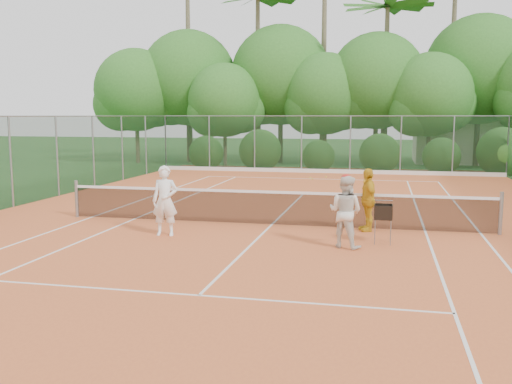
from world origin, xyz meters
TOP-DOWN VIEW (x-y plane):
  - ground at (0.00, 0.00)m, footprint 120.00×120.00m
  - clay_court at (0.00, 0.00)m, footprint 18.00×36.00m
  - club_building at (9.00, 24.00)m, footprint 8.00×5.00m
  - tennis_net at (0.00, 0.00)m, footprint 11.97×0.10m
  - player_white at (-2.36, -1.92)m, footprint 0.70×0.51m
  - player_center_grp at (2.16, -2.27)m, footprint 0.99×0.89m
  - player_yellow at (2.61, -0.21)m, footprint 0.69×1.05m
  - ball_hopper at (3.02, -1.66)m, footprint 0.41×0.41m
  - stray_ball_a at (0.27, 12.69)m, footprint 0.07×0.07m
  - stray_ball_b at (-0.45, 12.14)m, footprint 0.07×0.07m
  - stray_ball_c at (-0.26, 11.49)m, footprint 0.07×0.07m
  - court_markings at (0.00, 0.00)m, footprint 11.03×23.83m
  - fence_back at (0.00, 15.00)m, footprint 18.07×0.07m
  - tropical_treeline at (1.43, 20.22)m, footprint 32.10×8.49m

SIDE VIEW (x-z plane):
  - ground at x=0.00m, z-range 0.00..0.00m
  - clay_court at x=0.00m, z-range 0.00..0.02m
  - court_markings at x=0.00m, z-range 0.02..0.03m
  - stray_ball_a at x=0.27m, z-range 0.02..0.09m
  - stray_ball_b at x=-0.45m, z-range 0.02..0.09m
  - stray_ball_c at x=-0.26m, z-range 0.02..0.09m
  - tennis_net at x=0.00m, z-range -0.02..1.08m
  - ball_hopper at x=3.02m, z-range 0.29..1.22m
  - player_yellow at x=2.61m, z-range 0.02..1.67m
  - player_center_grp at x=2.16m, z-range 0.01..1.71m
  - player_white at x=-2.36m, z-range 0.02..1.79m
  - club_building at x=9.00m, z-range 0.00..3.00m
  - fence_back at x=0.00m, z-range 0.02..3.02m
  - tropical_treeline at x=1.43m, z-range -2.40..12.63m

